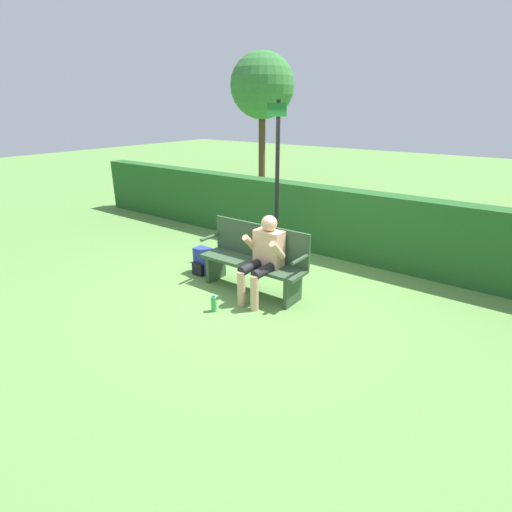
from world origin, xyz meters
name	(u,v)px	position (x,y,z in m)	size (l,w,h in m)	color
ground_plane	(252,291)	(0.00, 0.00, 0.00)	(40.00, 40.00, 0.00)	#5B8942
hedge_back	(322,220)	(0.00, 2.13, 0.60)	(12.00, 0.39, 1.21)	#235623
park_bench	(255,259)	(0.00, 0.07, 0.48)	(1.63, 0.44, 0.97)	#334C33
person_seated	(264,254)	(0.26, -0.07, 0.65)	(0.53, 0.65, 1.17)	#DBA884
backpack	(203,261)	(-1.04, 0.06, 0.20)	(0.27, 0.26, 0.42)	#283893
water_bottle	(214,304)	(-0.03, -0.79, 0.11)	(0.07, 0.07, 0.23)	green
signpost	(277,175)	(-0.50, 1.37, 1.46)	(0.36, 0.09, 2.64)	black
tree	(262,87)	(-4.33, 6.28, 3.07)	(1.92, 1.92, 4.06)	#4C3823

